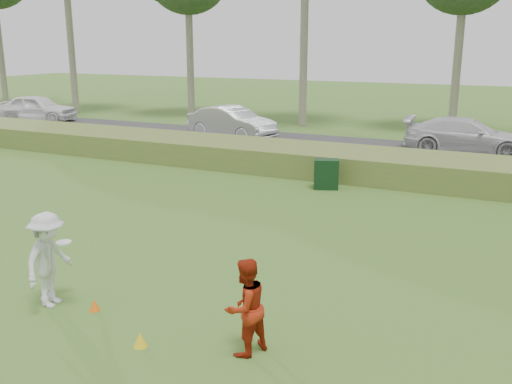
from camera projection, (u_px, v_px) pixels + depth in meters
The scene contains 11 objects.
ground at pixel (160, 315), 10.10m from camera, with size 120.00×120.00×0.00m, color #386220.
reed_strip at pixel (351, 163), 20.48m from camera, with size 80.00×3.00×0.90m, color #52692A.
park_road at pixel (382, 151), 24.96m from camera, with size 80.00×6.00×0.06m, color #2D2D2D.
player_white at pixel (49, 260), 10.28m from camera, with size 0.94×1.22×1.77m.
player_red at pixel (245, 307), 8.68m from camera, with size 0.75×0.59×1.55m, color #9E230D.
cone_orange at pixel (94, 305), 10.24m from camera, with size 0.19×0.19×0.21m, color #FE630D.
cone_yellow at pixel (140, 339), 9.03m from camera, with size 0.22×0.22×0.25m, color yellow.
utility_cabinet at pixel (326, 174), 18.63m from camera, with size 0.79×0.49×0.98m, color black.
car_left at pixel (37, 108), 34.02m from camera, with size 1.85×4.59×1.56m, color white.
car_mid at pixel (232, 122), 28.01m from camera, with size 1.64×4.70×1.55m, color silver.
car_right at pixel (466, 136), 24.20m from camera, with size 2.09×5.14×1.49m, color silver.
Camera 1 is at (5.45, -7.60, 4.70)m, focal length 40.00 mm.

